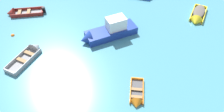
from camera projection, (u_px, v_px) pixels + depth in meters
name	position (u px, v px, depth m)	size (l,w,h in m)	color
motor_launch_deep_blue_far_left	(108.00, 31.00, 24.55)	(6.36, 5.68, 2.65)	navy
rowboat_grey_midfield_left	(31.00, 52.00, 22.94)	(2.31, 4.69, 1.40)	gray
rowboat_orange_cluster_outer	(137.00, 99.00, 18.92)	(1.61, 3.35, 1.10)	#4C4C51
rowboat_yellow_far_right	(198.00, 16.00, 27.32)	(2.35, 4.56, 1.47)	gray
rowboat_maroon_far_back	(19.00, 13.00, 28.01)	(4.88, 3.11, 1.36)	gray
mooring_buoy_midfield	(13.00, 36.00, 25.19)	(0.42, 0.42, 0.42)	orange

